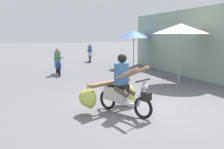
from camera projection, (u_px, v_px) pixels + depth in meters
ground_plane at (142, 110)px, 7.08m from camera, size 120.00×120.00×0.00m
motorbike_main_loaded at (115, 92)px, 6.97m from camera, size 1.86×1.93×1.58m
motorbike_distant_ahead_left at (90, 54)px, 19.61m from camera, size 0.58×1.60×1.40m
motorbike_distant_ahead_right at (58, 64)px, 13.26m from camera, size 0.50×1.62×1.40m
shopfront_building at (207, 42)px, 14.33m from camera, size 4.30×9.64×3.29m
market_umbrella_near_shop at (181, 29)px, 10.76m from camera, size 2.39×2.39×2.52m
market_umbrella_further_along at (134, 34)px, 15.85m from camera, size 2.19×2.19×2.32m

